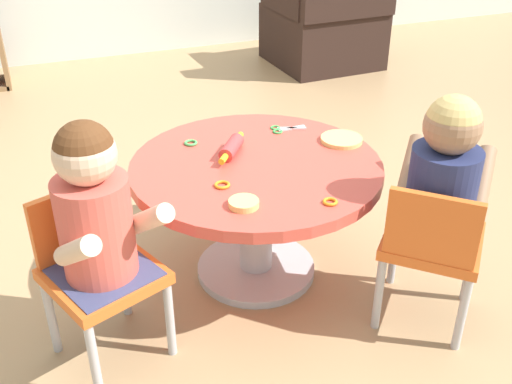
% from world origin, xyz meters
% --- Properties ---
extents(ground_plane, '(10.00, 10.00, 0.00)m').
position_xyz_m(ground_plane, '(0.00, 0.00, 0.00)').
color(ground_plane, tan).
extents(craft_table, '(0.87, 0.87, 0.46)m').
position_xyz_m(craft_table, '(0.00, 0.00, 0.35)').
color(craft_table, silver).
rests_on(craft_table, ground).
extents(child_chair_left, '(0.39, 0.39, 0.54)m').
position_xyz_m(child_chair_left, '(-0.58, -0.19, 0.31)').
color(child_chair_left, '#B7B7BC').
rests_on(child_chair_left, ground).
extents(seated_child_left, '(0.38, 0.42, 0.51)m').
position_xyz_m(seated_child_left, '(-0.57, -0.23, 0.53)').
color(seated_child_left, '#3F4772').
rests_on(seated_child_left, ground).
extents(child_chair_right, '(0.42, 0.42, 0.54)m').
position_xyz_m(child_chair_right, '(0.42, -0.45, 0.31)').
color(child_chair_right, '#B7B7BC').
rests_on(child_chair_right, ground).
extents(seated_child_right, '(0.43, 0.44, 0.51)m').
position_xyz_m(seated_child_right, '(0.45, -0.42, 0.53)').
color(seated_child_right, '#3F4772').
rests_on(seated_child_right, ground).
extents(armchair_dark, '(0.75, 0.75, 0.85)m').
position_xyz_m(armchair_dark, '(1.39, 2.15, 0.31)').
color(armchair_dark, black).
rests_on(armchair_dark, ground).
extents(rolling_pin, '(0.15, 0.20, 0.05)m').
position_xyz_m(rolling_pin, '(-0.06, 0.09, 0.49)').
color(rolling_pin, '#D83F3F').
rests_on(rolling_pin, craft_table).
extents(craft_scissors, '(0.14, 0.08, 0.01)m').
position_xyz_m(craft_scissors, '(0.20, 0.22, 0.46)').
color(craft_scissors, silver).
rests_on(craft_scissors, craft_table).
extents(playdough_blob_0, '(0.09, 0.09, 0.02)m').
position_xyz_m(playdough_blob_0, '(-0.14, -0.25, 0.47)').
color(playdough_blob_0, '#F2CC72').
rests_on(playdough_blob_0, craft_table).
extents(playdough_blob_1, '(0.15, 0.15, 0.02)m').
position_xyz_m(playdough_blob_1, '(0.35, 0.05, 0.47)').
color(playdough_blob_1, '#F2CC72').
rests_on(playdough_blob_1, craft_table).
extents(cookie_cutter_0, '(0.05, 0.05, 0.01)m').
position_xyz_m(cookie_cutter_0, '(-0.17, 0.23, 0.47)').
color(cookie_cutter_0, '#4CB259').
rests_on(cookie_cutter_0, craft_table).
extents(cookie_cutter_1, '(0.05, 0.05, 0.01)m').
position_xyz_m(cookie_cutter_1, '(-0.16, -0.11, 0.47)').
color(cookie_cutter_1, orange).
rests_on(cookie_cutter_1, craft_table).
extents(cookie_cutter_2, '(0.05, 0.05, 0.01)m').
position_xyz_m(cookie_cutter_2, '(0.11, -0.33, 0.47)').
color(cookie_cutter_2, orange).
rests_on(cookie_cutter_2, craft_table).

